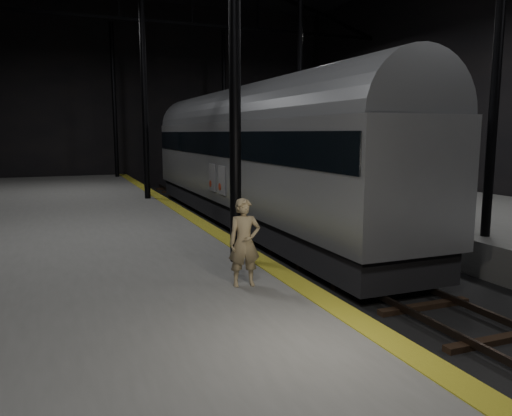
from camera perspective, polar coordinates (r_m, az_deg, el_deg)
ground at (r=16.91m, az=5.39°, el=-4.91°), size 44.00×44.00×0.00m
platform_left at (r=15.02m, az=-21.09°, el=-5.23°), size 9.00×43.80×1.00m
platform_right at (r=21.25m, az=23.73°, el=-1.45°), size 9.00×43.80×1.00m
tactile_strip at (r=15.51m, az=-5.31°, el=-2.34°), size 0.50×43.80×0.01m
track at (r=16.90m, az=5.39°, el=-4.69°), size 2.40×43.00×0.24m
train at (r=21.00m, az=-0.71°, el=6.60°), size 3.22×21.51×5.75m
woman at (r=9.60m, az=-1.32°, el=-3.96°), size 0.67×0.49×1.71m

